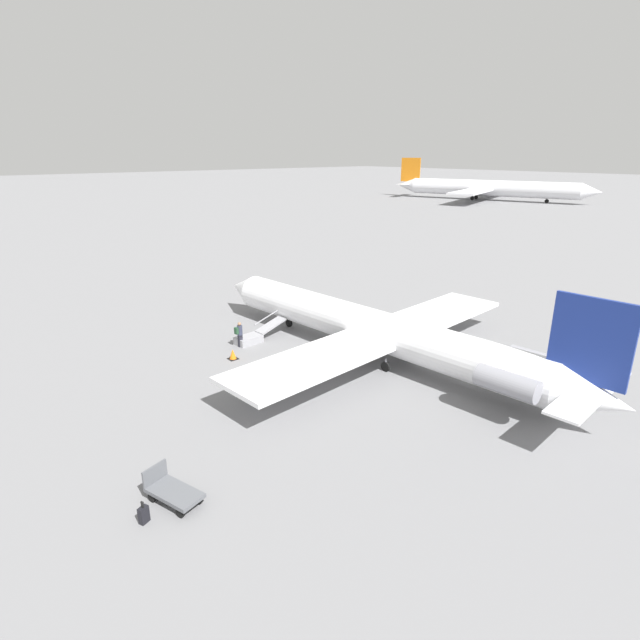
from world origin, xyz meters
TOP-DOWN VIEW (x-y plane):
  - ground_plane at (0.00, 0.00)m, footprint 600.00×600.00m
  - airplane_main at (-0.91, -0.07)m, footprint 29.83×22.68m
  - airplane_far_right at (55.16, -100.70)m, footprint 51.67×40.40m
  - boarding_stairs at (6.82, 4.31)m, footprint 1.33×4.08m
  - passenger at (6.57, 5.53)m, footprint 0.36×0.55m
  - luggage_cart at (-5.34, 15.74)m, footprint 2.42×1.68m
  - suitcase at (-5.74, 17.00)m, footprint 0.34×0.42m
  - traffic_cone_near_stairs at (5.06, 6.98)m, footprint 0.59×0.59m

SIDE VIEW (x-z plane):
  - ground_plane at x=0.00m, z-range 0.00..0.00m
  - traffic_cone_near_stairs at x=5.06m, z-range -0.02..0.63m
  - suitcase at x=-5.74m, z-range -0.11..0.77m
  - boarding_stairs at x=6.82m, z-range -0.46..1.19m
  - luggage_cart at x=-5.34m, z-range -0.15..1.07m
  - passenger at x=6.57m, z-range 0.13..1.87m
  - airplane_main at x=-0.91m, z-range -1.31..5.22m
  - airplane_far_right at x=55.16m, z-range -2.17..8.54m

